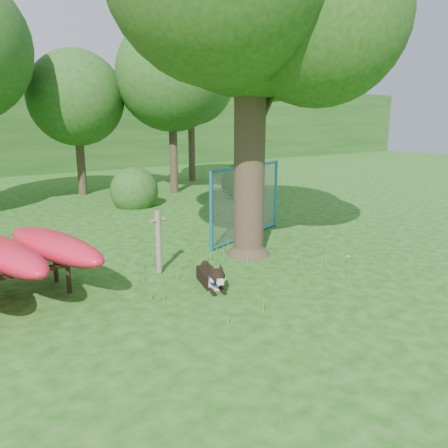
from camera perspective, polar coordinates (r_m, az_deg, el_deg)
ground at (r=8.59m, az=3.93°, el=-8.14°), size 80.00×80.00×0.00m
wooden_post at (r=9.25m, az=-8.56°, el=-2.08°), size 0.37×0.14×1.34m
husky_dog at (r=8.47m, az=-1.61°, el=-6.97°), size 0.64×1.21×0.57m
fence_section at (r=11.96m, az=3.02°, el=2.97°), size 3.30×1.12×3.35m
wildflower_clump at (r=10.11m, az=15.91°, el=-4.20°), size 0.11×0.10×0.23m
bg_tree_c at (r=20.17m, az=-18.74°, el=15.28°), size 4.00×4.00×6.12m
bg_tree_d at (r=19.96m, az=-6.87°, el=18.70°), size 4.80×4.80×7.50m
bg_tree_e at (r=24.10m, az=-4.38°, el=18.13°), size 4.60×4.60×7.55m
shrub_right at (r=18.57m, az=2.38°, el=3.46°), size 1.80×1.80×1.80m
shrub_mid at (r=16.94m, az=-11.56°, el=2.27°), size 1.80×1.80×1.80m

